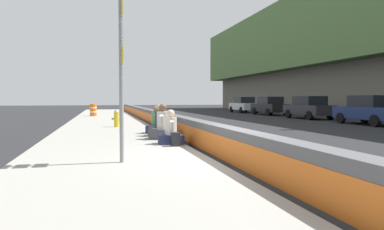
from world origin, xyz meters
TOP-DOWN VIEW (x-y plane):
  - ground_plane at (0.00, 0.00)m, footprint 160.00×160.00m
  - sidewalk_strip at (0.00, 2.65)m, footprint 80.00×4.40m
  - jersey_barrier at (0.00, 0.00)m, footprint 76.00×0.45m
  - route_sign_post at (0.14, 2.48)m, footprint 0.44×0.09m
  - fire_hydrant at (10.24, 2.22)m, footprint 0.26×0.46m
  - seated_person_foreground at (3.06, 0.86)m, footprint 0.69×0.80m
  - seated_person_middle at (4.47, 0.87)m, footprint 0.97×1.06m
  - seated_person_rear at (5.53, 0.80)m, footprint 0.90×0.99m
  - seated_person_far at (6.60, 0.79)m, footprint 0.84×0.92m
  - backpack at (2.50, 0.82)m, footprint 0.32×0.28m
  - construction_barrel at (22.10, 3.58)m, footprint 0.54×0.54m
  - parked_car_third at (10.06, -12.26)m, footprint 4.51×1.96m
  - parked_car_fourth at (16.47, -12.26)m, footprint 4.54×2.03m
  - parked_car_midline at (23.02, -12.26)m, footprint 4.52×2.00m
  - parked_car_far at (29.25, -12.21)m, footprint 4.52×1.98m

SIDE VIEW (x-z plane):
  - ground_plane at x=0.00m, z-range 0.00..0.00m
  - sidewalk_strip at x=0.00m, z-range 0.00..0.14m
  - backpack at x=2.50m, z-range 0.13..0.53m
  - jersey_barrier at x=0.00m, z-range 0.00..0.85m
  - seated_person_foreground at x=3.06m, z-range -0.06..0.99m
  - seated_person_far at x=6.60m, z-range -0.06..1.03m
  - seated_person_rear at x=5.53m, z-range -0.08..1.09m
  - seated_person_middle at x=4.47m, z-range -0.09..1.13m
  - fire_hydrant at x=10.24m, z-range 0.15..1.03m
  - construction_barrel at x=22.10m, z-range 0.14..1.09m
  - parked_car_third at x=10.06m, z-range 0.01..1.72m
  - parked_car_fourth at x=16.47m, z-range 0.01..1.72m
  - parked_car_midline at x=23.02m, z-range 0.01..1.72m
  - parked_car_far at x=29.25m, z-range 0.01..1.72m
  - route_sign_post at x=0.14m, z-range 0.43..4.03m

